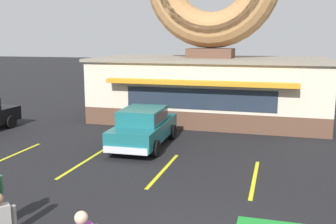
{
  "coord_description": "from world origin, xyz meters",
  "views": [
    {
      "loc": [
        1.19,
        -7.11,
        4.33
      ],
      "look_at": [
        -2.25,
        5.0,
        2.0
      ],
      "focal_mm": 42.0,
      "sensor_mm": 36.0,
      "label": 1
    }
  ],
  "objects": [
    {
      "name": "parking_stripe_centre",
      "position": [
        0.59,
        5.0,
        0.0
      ],
      "size": [
        0.12,
        3.6,
        0.01
      ],
      "primitive_type": "cube",
      "color": "yellow",
      "rests_on": "ground"
    },
    {
      "name": "car_teal",
      "position": [
        -4.05,
        7.67,
        0.87
      ],
      "size": [
        2.09,
        4.61,
        1.6
      ],
      "color": "#196066",
      "rests_on": "ground"
    },
    {
      "name": "parking_stripe_far_left",
      "position": [
        -8.41,
        5.0,
        0.0
      ],
      "size": [
        0.12,
        3.6,
        0.01
      ],
      "primitive_type": "cube",
      "color": "yellow",
      "rests_on": "ground"
    },
    {
      "name": "donut_shop_building",
      "position": [
        -2.42,
        13.94,
        3.74
      ],
      "size": [
        12.3,
        6.75,
        10.96
      ],
      "color": "brown",
      "rests_on": "ground"
    },
    {
      "name": "parking_stripe_mid_left",
      "position": [
        -2.41,
        5.0,
        0.0
      ],
      "size": [
        0.12,
        3.6,
        0.01
      ],
      "primitive_type": "cube",
      "color": "yellow",
      "rests_on": "ground"
    },
    {
      "name": "parking_stripe_left",
      "position": [
        -5.41,
        5.0,
        0.0
      ],
      "size": [
        0.12,
        3.6,
        0.01
      ],
      "primitive_type": "cube",
      "color": "yellow",
      "rests_on": "ground"
    }
  ]
}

